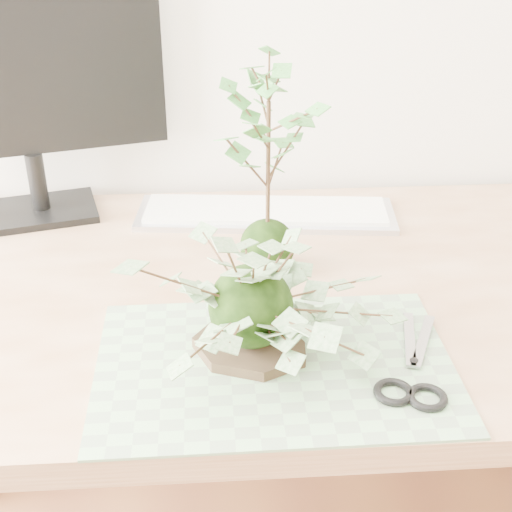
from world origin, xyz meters
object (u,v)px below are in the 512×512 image
desk (299,331)px  ivy_kokedama (251,271)px  keyboard (266,213)px  monitor (22,81)px  maple_kokedama (269,116)px

desk → ivy_kokedama: size_ratio=4.81×
keyboard → monitor: (-0.40, 0.05, 0.23)m
maple_kokedama → keyboard: size_ratio=0.75×
keyboard → monitor: bearing=179.1°
keyboard → maple_kokedama: bearing=-88.2°
ivy_kokedama → keyboard: size_ratio=0.71×
maple_kokedama → monitor: 0.46m
desk → monitor: (-0.44, 0.28, 0.33)m
maple_kokedama → keyboard: (0.01, 0.19, -0.24)m
desk → keyboard: (-0.04, 0.23, 0.10)m
maple_kokedama → keyboard: bearing=86.2°
ivy_kokedama → keyboard: 0.42m
maple_kokedama → desk: bearing=-42.3°
monitor → ivy_kokedama: bearing=-66.1°
keyboard → monitor: 0.47m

